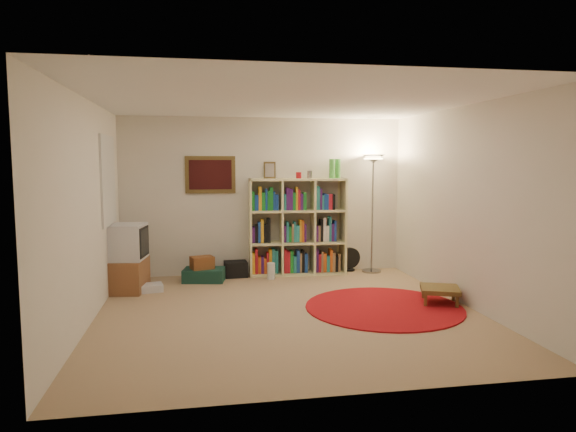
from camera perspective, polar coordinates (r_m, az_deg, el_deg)
The scene contains 12 objects.
room at distance 6.07m, azimuth -0.54°, elevation 0.94°, with size 4.54×4.54×2.54m.
bookshelf at distance 8.22m, azimuth 0.87°, elevation -1.34°, with size 1.56×0.52×1.85m.
floor_lamp at distance 8.40m, azimuth 9.43°, elevation 4.53°, with size 0.40×0.40×1.92m.
floor_fan at distance 8.57m, azimuth 6.89°, elevation -4.79°, with size 0.35×0.21×0.39m.
tv_stand at distance 7.50m, azimuth -17.31°, elevation -4.58°, with size 0.54×0.70×0.94m.
dvd_box at distance 7.47m, azimuth -14.97°, elevation -7.70°, with size 0.36×0.32×0.10m.
suitcase at distance 7.91m, azimuth -9.31°, elevation -6.48°, with size 0.67×0.49×0.20m.
wicker_basket at distance 7.86m, azimuth -9.52°, elevation -5.13°, with size 0.38×0.32×0.19m.
duffel_bag at distance 8.15m, azimuth -5.82°, elevation -5.88°, with size 0.37×0.31×0.24m.
paper_towel at distance 7.94m, azimuth -1.89°, elevation -6.13°, with size 0.13×0.13×0.25m.
red_rug at distance 6.55m, azimuth 10.61°, elevation -9.92°, with size 1.94×1.94×0.02m.
side_table at distance 6.85m, azimuth 16.53°, elevation -7.87°, with size 0.61×0.61×0.22m.
Camera 1 is at (-1.04, -5.91, 1.79)m, focal length 32.00 mm.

